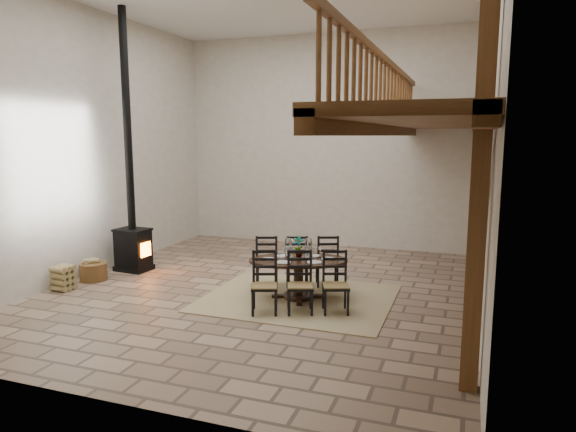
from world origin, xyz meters
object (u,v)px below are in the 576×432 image
(dining_table, at_px, (298,277))
(log_stack, at_px, (63,278))
(wood_stove, at_px, (132,214))
(log_basket, at_px, (93,271))

(dining_table, distance_m, log_stack, 4.07)
(wood_stove, distance_m, log_stack, 1.81)
(wood_stove, relative_size, log_stack, 11.60)
(wood_stove, xyz_separation_m, log_basket, (-0.26, -0.85, -0.95))
(dining_table, relative_size, log_basket, 4.43)
(dining_table, height_order, log_basket, dining_table)
(log_basket, relative_size, log_stack, 1.14)
(wood_stove, xyz_separation_m, log_stack, (-0.32, -1.53, -0.91))
(dining_table, bearing_deg, log_stack, 172.48)
(log_basket, height_order, log_stack, log_stack)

